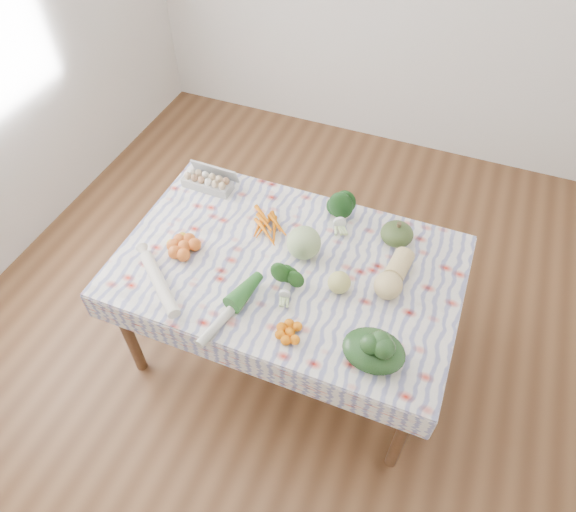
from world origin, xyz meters
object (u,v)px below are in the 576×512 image
(dining_table, at_px, (288,275))
(grapefruit, at_px, (339,282))
(kabocha_squash, at_px, (397,234))
(egg_carton, at_px, (207,182))
(cabbage, at_px, (304,243))
(butternut_squash, at_px, (395,273))

(dining_table, distance_m, grapefruit, 0.32)
(grapefruit, bearing_deg, kabocha_squash, 66.76)
(dining_table, xyz_separation_m, kabocha_squash, (0.45, 0.34, 0.14))
(egg_carton, height_order, grapefruit, grapefruit)
(kabocha_squash, distance_m, cabbage, 0.48)
(butternut_squash, bearing_deg, kabocha_squash, 108.05)
(cabbage, bearing_deg, kabocha_squash, 32.47)
(dining_table, relative_size, grapefruit, 14.89)
(cabbage, bearing_deg, butternut_squash, -0.85)
(egg_carton, distance_m, butternut_squash, 1.16)
(kabocha_squash, height_order, grapefruit, same)
(butternut_squash, distance_m, grapefruit, 0.26)
(cabbage, xyz_separation_m, butternut_squash, (0.45, -0.01, -0.02))
(butternut_squash, xyz_separation_m, grapefruit, (-0.22, -0.14, -0.01))
(dining_table, bearing_deg, cabbage, 60.88)
(butternut_squash, bearing_deg, cabbage, -173.81)
(dining_table, relative_size, butternut_squash, 5.60)
(kabocha_squash, bearing_deg, butternut_squash, -78.99)
(dining_table, bearing_deg, egg_carton, 150.32)
(egg_carton, xyz_separation_m, kabocha_squash, (1.07, -0.01, 0.02))
(dining_table, distance_m, kabocha_squash, 0.58)
(egg_carton, relative_size, kabocha_squash, 1.71)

